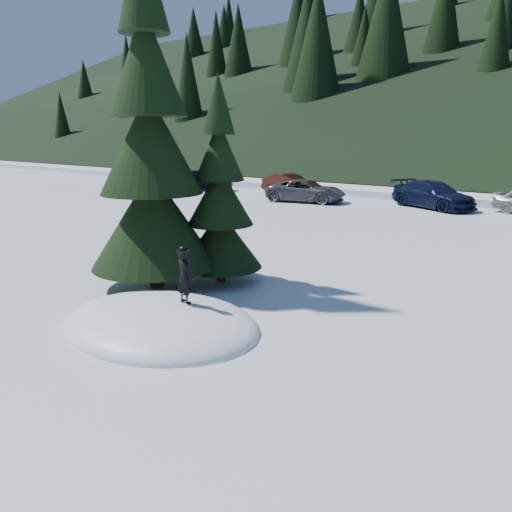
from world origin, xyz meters
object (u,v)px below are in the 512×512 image
Objects in this scene: spruce_tall at (151,157)px; spruce_short at (220,204)px; car_0 at (202,180)px; car_2 at (306,191)px; child_skier at (184,276)px; car_1 at (290,184)px; car_3 at (433,195)px.

spruce_tall is 1.60× the size of spruce_short.
car_2 is (9.03, -0.65, -0.10)m from car_0.
child_skier is 0.26× the size of car_0.
car_2 is at bearing 109.95° from spruce_tall.
spruce_short is 22.48m from car_0.
spruce_short is 1.23× the size of car_0.
spruce_short is at bearing -168.22° from car_2.
car_2 is at bearing -118.68° from car_0.
child_skier is 23.82m from car_1.
car_0 is 9.05m from car_2.
spruce_short is at bearing 54.46° from spruce_tall.
car_0 is 0.89× the size of car_3.
car_1 is 0.80× the size of car_3.
child_skier is 0.23× the size of car_3.
car_1 is 4.24m from car_2.
spruce_tall reaches higher than car_3.
car_0 reaches higher than car_1.
spruce_tall reaches higher than spruce_short.
spruce_tall is 18.75m from car_3.
child_skier is 0.24× the size of car_2.
spruce_tall is 17.73m from car_2.
spruce_short reaches higher than car_0.
car_0 is (-17.56, 18.54, -0.31)m from child_skier.
car_3 is (-1.83, 19.97, -0.34)m from child_skier.
car_1 is at bearing 119.25° from spruce_short.
spruce_tall is at bearing -157.67° from car_3.
child_skier reaches higher than car_1.
spruce_tall is at bearing -163.32° from car_0.
spruce_tall is 2.21× the size of car_1.
car_2 is at bearing 114.85° from spruce_short.
car_0 is 1.12× the size of car_1.
car_3 is at bearing 87.76° from spruce_tall.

